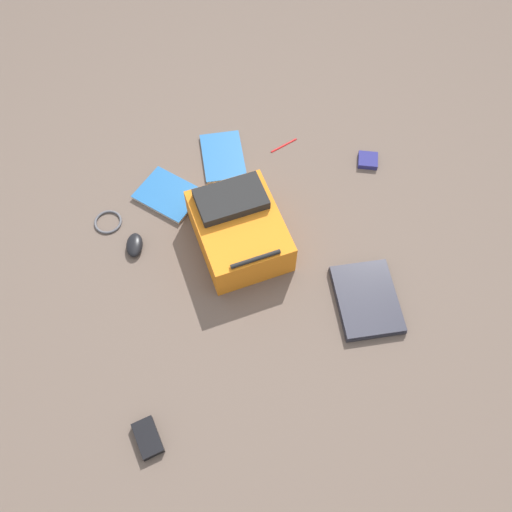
{
  "coord_description": "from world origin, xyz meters",
  "views": [
    {
      "loc": [
        0.36,
        1.03,
        1.92
      ],
      "look_at": [
        0.02,
        0.01,
        0.02
      ],
      "focal_mm": 38.88,
      "sensor_mm": 36.0,
      "label": 1
    }
  ],
  "objects_px": {
    "backpack": "(239,229)",
    "cable_coil": "(108,222)",
    "book_blue": "(168,195)",
    "power_brick": "(148,438)",
    "computer_mouse": "(135,245)",
    "laptop": "(367,299)",
    "pen_black": "(284,145)",
    "book_comic": "(222,157)",
    "earbud_pouch": "(368,160)"
  },
  "relations": [
    {
      "from": "backpack",
      "to": "cable_coil",
      "type": "bearing_deg",
      "value": -27.09
    },
    {
      "from": "backpack",
      "to": "book_comic",
      "type": "bearing_deg",
      "value": -97.46
    },
    {
      "from": "laptop",
      "to": "book_blue",
      "type": "xyz_separation_m",
      "value": [
        0.6,
        -0.71,
        -0.01
      ]
    },
    {
      "from": "book_blue",
      "to": "power_brick",
      "type": "distance_m",
      "value": 1.0
    },
    {
      "from": "book_blue",
      "to": "book_comic",
      "type": "relative_size",
      "value": 1.07
    },
    {
      "from": "laptop",
      "to": "earbud_pouch",
      "type": "relative_size",
      "value": 4.05
    },
    {
      "from": "backpack",
      "to": "book_blue",
      "type": "relative_size",
      "value": 1.32
    },
    {
      "from": "book_blue",
      "to": "computer_mouse",
      "type": "height_order",
      "value": "computer_mouse"
    },
    {
      "from": "laptop",
      "to": "power_brick",
      "type": "xyz_separation_m",
      "value": [
        0.9,
        0.24,
        -0.0
      ]
    },
    {
      "from": "backpack",
      "to": "book_comic",
      "type": "relative_size",
      "value": 1.41
    },
    {
      "from": "backpack",
      "to": "pen_black",
      "type": "xyz_separation_m",
      "value": [
        -0.34,
        -0.41,
        -0.08
      ]
    },
    {
      "from": "book_blue",
      "to": "computer_mouse",
      "type": "relative_size",
      "value": 2.86
    },
    {
      "from": "pen_black",
      "to": "computer_mouse",
      "type": "bearing_deg",
      "value": 22.77
    },
    {
      "from": "laptop",
      "to": "earbud_pouch",
      "type": "height_order",
      "value": "laptop"
    },
    {
      "from": "book_blue",
      "to": "book_comic",
      "type": "height_order",
      "value": "book_blue"
    },
    {
      "from": "book_blue",
      "to": "cable_coil",
      "type": "relative_size",
      "value": 2.73
    },
    {
      "from": "book_comic",
      "to": "computer_mouse",
      "type": "distance_m",
      "value": 0.57
    },
    {
      "from": "power_brick",
      "to": "earbud_pouch",
      "type": "height_order",
      "value": "power_brick"
    },
    {
      "from": "laptop",
      "to": "power_brick",
      "type": "distance_m",
      "value": 0.93
    },
    {
      "from": "computer_mouse",
      "to": "pen_black",
      "type": "relative_size",
      "value": 0.8
    },
    {
      "from": "power_brick",
      "to": "computer_mouse",
      "type": "bearing_deg",
      "value": -98.74
    },
    {
      "from": "computer_mouse",
      "to": "cable_coil",
      "type": "bearing_deg",
      "value": -46.17
    },
    {
      "from": "laptop",
      "to": "pen_black",
      "type": "distance_m",
      "value": 0.82
    },
    {
      "from": "laptop",
      "to": "cable_coil",
      "type": "height_order",
      "value": "laptop"
    },
    {
      "from": "laptop",
      "to": "pen_black",
      "type": "xyz_separation_m",
      "value": [
        0.04,
        -0.82,
        -0.01
      ]
    },
    {
      "from": "book_blue",
      "to": "pen_black",
      "type": "relative_size",
      "value": 2.27
    },
    {
      "from": "computer_mouse",
      "to": "cable_coil",
      "type": "xyz_separation_m",
      "value": [
        0.08,
        -0.15,
        -0.01
      ]
    },
    {
      "from": "computer_mouse",
      "to": "book_blue",
      "type": "bearing_deg",
      "value": -116.95
    },
    {
      "from": "book_comic",
      "to": "power_brick",
      "type": "height_order",
      "value": "power_brick"
    },
    {
      "from": "cable_coil",
      "to": "power_brick",
      "type": "distance_m",
      "value": 0.9
    },
    {
      "from": "cable_coil",
      "to": "pen_black",
      "type": "distance_m",
      "value": 0.84
    },
    {
      "from": "book_comic",
      "to": "computer_mouse",
      "type": "xyz_separation_m",
      "value": [
        0.46,
        0.33,
        0.01
      ]
    },
    {
      "from": "cable_coil",
      "to": "power_brick",
      "type": "relative_size",
      "value": 0.91
    },
    {
      "from": "book_comic",
      "to": "pen_black",
      "type": "height_order",
      "value": "book_comic"
    },
    {
      "from": "cable_coil",
      "to": "power_brick",
      "type": "xyz_separation_m",
      "value": [
        0.03,
        0.9,
        0.01
      ]
    },
    {
      "from": "book_comic",
      "to": "backpack",
      "type": "bearing_deg",
      "value": 82.54
    },
    {
      "from": "cable_coil",
      "to": "earbud_pouch",
      "type": "bearing_deg",
      "value": 177.91
    },
    {
      "from": "backpack",
      "to": "earbud_pouch",
      "type": "distance_m",
      "value": 0.69
    },
    {
      "from": "laptop",
      "to": "computer_mouse",
      "type": "relative_size",
      "value": 3.1
    },
    {
      "from": "book_blue",
      "to": "power_brick",
      "type": "relative_size",
      "value": 2.49
    },
    {
      "from": "backpack",
      "to": "power_brick",
      "type": "relative_size",
      "value": 3.29
    },
    {
      "from": "computer_mouse",
      "to": "laptop",
      "type": "bearing_deg",
      "value": 162.77
    },
    {
      "from": "book_comic",
      "to": "power_brick",
      "type": "relative_size",
      "value": 2.33
    },
    {
      "from": "laptop",
      "to": "cable_coil",
      "type": "distance_m",
      "value": 1.09
    },
    {
      "from": "book_comic",
      "to": "power_brick",
      "type": "distance_m",
      "value": 1.23
    },
    {
      "from": "computer_mouse",
      "to": "earbud_pouch",
      "type": "height_order",
      "value": "computer_mouse"
    },
    {
      "from": "backpack",
      "to": "pen_black",
      "type": "distance_m",
      "value": 0.54
    },
    {
      "from": "laptop",
      "to": "pen_black",
      "type": "bearing_deg",
      "value": -87.17
    },
    {
      "from": "backpack",
      "to": "book_blue",
      "type": "bearing_deg",
      "value": -53.99
    },
    {
      "from": "backpack",
      "to": "laptop",
      "type": "distance_m",
      "value": 0.56
    }
  ]
}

